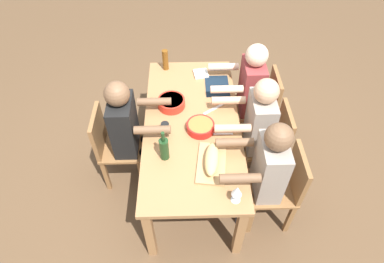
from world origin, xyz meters
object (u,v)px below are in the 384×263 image
at_px(diner_near_center, 254,125).
at_px(beer_bottle, 165,60).
at_px(serving_bowl_salad, 171,102).
at_px(cup_far_center, 165,127).
at_px(diner_near_right, 247,89).
at_px(cutting_board, 211,163).
at_px(chair_near_left, 282,185).
at_px(bread_loaf, 212,159).
at_px(diner_near_left, 264,170).
at_px(serving_bowl_fruit, 201,127).
at_px(chair_far_center, 113,144).
at_px(diner_far_center, 129,128).
at_px(wine_glass, 237,191).
at_px(wine_bottle, 164,148).
at_px(napkin_stack, 201,74).
at_px(chair_near_right, 262,105).
at_px(chair_near_center, 271,140).
at_px(dining_table, 192,130).

xyz_separation_m(diner_near_center, beer_bottle, (0.79, 0.81, 0.15)).
relative_size(serving_bowl_salad, cup_far_center, 3.14).
height_order(diner_near_right, cutting_board, diner_near_right).
distance_m(chair_near_left, bread_loaf, 0.68).
xyz_separation_m(diner_near_left, serving_bowl_fruit, (0.41, 0.49, 0.08)).
xyz_separation_m(diner_near_right, cutting_board, (-0.94, 0.42, 0.05)).
distance_m(chair_far_center, cup_far_center, 0.59).
relative_size(chair_far_center, cutting_board, 2.12).
xyz_separation_m(diner_far_center, serving_bowl_salad, (0.22, -0.37, 0.09)).
distance_m(diner_near_right, wine_glass, 1.31).
bearing_deg(chair_near_left, wine_bottle, 82.84).
distance_m(diner_near_center, napkin_stack, 0.82).
distance_m(diner_near_right, napkin_stack, 0.49).
xyz_separation_m(diner_near_center, serving_bowl_salad, (0.22, 0.74, 0.09)).
height_order(diner_near_left, bread_loaf, diner_near_left).
relative_size(chair_near_left, serving_bowl_fruit, 3.57).
bearing_deg(wine_glass, diner_far_center, 47.63).
distance_m(chair_near_right, chair_near_left, 0.98).
distance_m(chair_far_center, diner_far_center, 0.28).
bearing_deg(beer_bottle, wine_bottle, -178.87).
bearing_deg(chair_far_center, diner_near_right, -69.26).
relative_size(serving_bowl_fruit, cutting_board, 0.60).
bearing_deg(wine_glass, wine_bottle, 52.03).
height_order(cutting_board, beer_bottle, beer_bottle).
xyz_separation_m(diner_near_right, beer_bottle, (0.30, 0.81, 0.15)).
height_order(chair_near_left, cutting_board, chair_near_left).
bearing_deg(cup_far_center, wine_bottle, -179.06).
xyz_separation_m(chair_far_center, napkin_stack, (0.68, -0.85, 0.27)).
xyz_separation_m(chair_near_left, diner_near_left, (0.00, 0.18, 0.21)).
relative_size(chair_near_left, cutting_board, 2.12).
height_order(diner_near_right, diner_far_center, same).
bearing_deg(bread_loaf, serving_bowl_salad, 25.75).
bearing_deg(chair_near_left, diner_far_center, 69.26).
bearing_deg(serving_bowl_salad, diner_near_right, -69.99).
xyz_separation_m(diner_far_center, bread_loaf, (-0.45, -0.70, 0.11)).
height_order(chair_near_center, cup_far_center, chair_near_center).
height_order(cutting_board, wine_bottle, wine_bottle).
xyz_separation_m(chair_near_center, cutting_board, (-0.45, 0.60, 0.27)).
height_order(chair_near_left, beer_bottle, beer_bottle).
bearing_deg(bread_loaf, diner_far_center, 57.17).
xyz_separation_m(chair_far_center, wine_glass, (-0.78, -1.04, 0.37)).
relative_size(dining_table, wine_bottle, 6.17).
xyz_separation_m(wine_glass, napkin_stack, (1.46, 0.19, -0.10)).
bearing_deg(napkin_stack, beer_bottle, 73.31).
xyz_separation_m(diner_near_left, napkin_stack, (1.17, 0.45, 0.05)).
height_order(cutting_board, napkin_stack, napkin_stack).
height_order(chair_far_center, chair_near_left, same).
height_order(chair_far_center, wine_glass, wine_glass).
relative_size(dining_table, chair_near_center, 2.11).
relative_size(diner_near_right, serving_bowl_fruit, 5.03).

